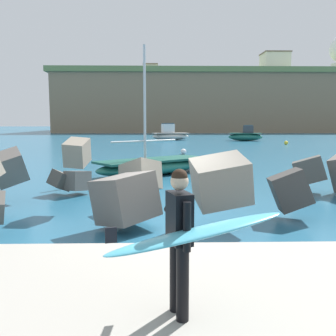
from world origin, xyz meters
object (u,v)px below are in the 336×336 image
Objects in this scene: mooring_buoy_middle at (184,152)px; station_building_central at (151,72)px; boat_mid_left at (170,135)px; station_building_west at (275,64)px; surfer_with_board at (185,234)px; boat_near_centre at (153,166)px; boat_near_left at (246,136)px; mooring_buoy_inner at (286,143)px.

station_building_central is (-4.36, 81.22, 16.65)m from mooring_buoy_middle.
boat_mid_left is 1.25× the size of station_building_central.
boat_mid_left is at bearing -121.25° from station_building_west.
boat_mid_left is at bearing 88.50° from surfer_with_board.
boat_near_centre reaches higher than boat_mid_left.
boat_near_left is at bearing -110.76° from station_building_west.
boat_near_centre is at bearing -110.68° from boat_near_left.
station_building_west reaches higher than boat_near_left.
boat_near_left reaches higher than mooring_buoy_inner.
mooring_buoy_inner is at bearing -105.63° from station_building_west.
boat_near_left is 33.82m from boat_near_centre.
station_building_central is (-3.99, 58.66, 16.13)m from boat_mid_left.
surfer_with_board is 46.79m from boat_near_left.
station_building_west reaches higher than station_building_central.
boat_near_centre is 33.72m from boat_mid_left.
station_building_central is at bearing 93.08° from mooring_buoy_middle.
mooring_buoy_middle is at bearing -89.04° from boat_mid_left.
surfer_with_board is at bearing -88.52° from station_building_central.
boat_mid_left is 12.78× the size of mooring_buoy_middle.
station_building_central is at bearing 103.07° from boat_near_left.
mooring_buoy_middle is (-12.24, -11.91, 0.00)m from mooring_buoy_inner.
surfer_with_board is 107.26m from station_building_central.
station_building_central is at bearing 91.33° from boat_near_centre.
mooring_buoy_inner is at bearing 57.87° from boat_near_centre.
mooring_buoy_middle is (1.62, 24.86, -1.06)m from surfer_with_board.
boat_near_left is 0.84× the size of boat_mid_left.
station_building_central is (-14.09, 60.69, 16.17)m from boat_near_left.
boat_mid_left reaches higher than mooring_buoy_middle.
station_building_central is at bearing 161.58° from station_building_west.
boat_near_left is at bearing -11.35° from boat_mid_left.
station_building_west reaches higher than boat_near_centre.
mooring_buoy_inner is at bearing 44.22° from mooring_buoy_middle.
boat_near_left is (11.34, 45.40, -0.58)m from surfer_with_board.
mooring_buoy_middle is (0.38, -22.56, -0.52)m from boat_mid_left.
boat_mid_left is at bearing -86.11° from station_building_central.
boat_mid_left is 12.78× the size of mooring_buoy_inner.
mooring_buoy_inner is (14.46, 23.02, -0.21)m from boat_near_centre.
mooring_buoy_middle is (2.22, 11.11, -0.21)m from boat_near_centre.
mooring_buoy_middle is 0.10× the size of station_building_central.
station_building_central is (-32.93, 10.97, -0.70)m from station_building_west.
boat_mid_left is (-10.10, 2.03, 0.04)m from boat_near_left.
boat_near_centre is 1.35× the size of station_building_central.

